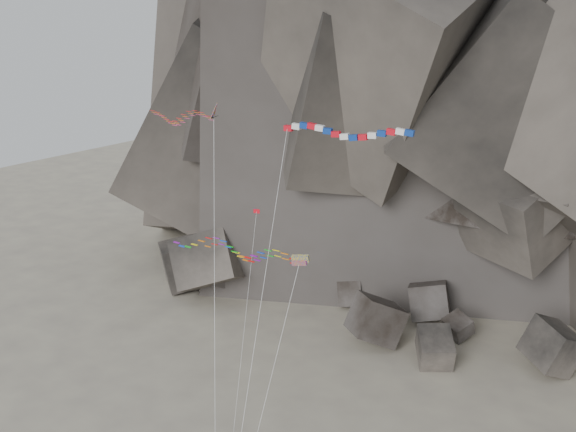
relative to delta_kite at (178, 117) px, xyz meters
The scene contains 5 objects.
boulder_field 41.77m from the delta_kite, 92.85° to the left, with size 81.55×18.26×11.14m.
delta_kite is the anchor object (origin of this frame).
banner_kite 14.03m from the delta_kite, 12.04° to the left, with size 10.19×18.77×28.89m.
parafoil_kite 11.54m from the delta_kite, 13.39° to the right, with size 14.66×13.59×19.98m.
pennant_kite 16.13m from the delta_kite, 20.03° to the right, with size 7.57×15.67×21.84m.
Camera 1 is at (28.13, -42.00, 38.62)m, focal length 45.00 mm.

